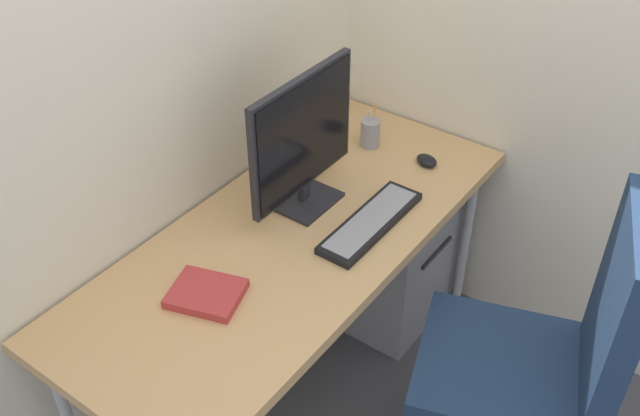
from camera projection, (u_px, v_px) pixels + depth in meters
name	position (u px, v px, depth m)	size (l,w,h in m)	color
ground_plane	(298.00, 388.00, 2.67)	(8.00, 8.00, 0.00)	#4C4C51
wall_back	(184.00, 2.00, 1.99)	(3.10, 0.04, 2.80)	beige
desk	(294.00, 245.00, 2.24)	(1.60, 0.67, 0.75)	tan
office_chair	(538.00, 358.00, 2.09)	(0.61, 0.65, 1.08)	black
filing_cabinet	(378.00, 250.00, 2.84)	(0.43, 0.50, 0.58)	gray
monitor	(303.00, 139.00, 2.20)	(0.47, 0.16, 0.45)	black
keyboard	(371.00, 222.00, 2.24)	(0.43, 0.12, 0.03)	black
mouse	(427.00, 160.00, 2.50)	(0.06, 0.08, 0.03)	black
pen_holder	(370.00, 133.00, 2.58)	(0.07, 0.07, 0.16)	gray
notebook	(206.00, 294.00, 1.98)	(0.16, 0.19, 0.03)	#B23333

